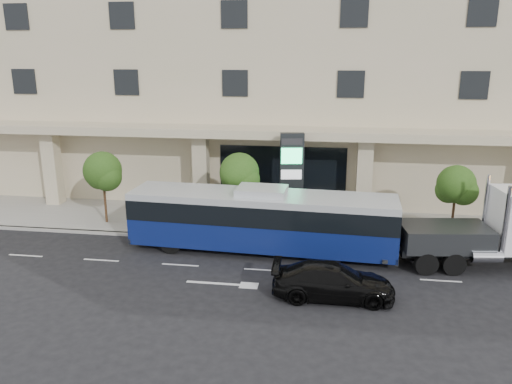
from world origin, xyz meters
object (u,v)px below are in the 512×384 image
(tow_truck, at_px, (498,232))
(signage_pylon, at_px, (291,179))
(black_sedan, at_px, (333,281))
(city_bus, at_px, (261,219))

(tow_truck, relative_size, signage_pylon, 1.75)
(signage_pylon, bearing_deg, tow_truck, -32.30)
(tow_truck, height_order, signage_pylon, signage_pylon)
(black_sedan, height_order, signage_pylon, signage_pylon)
(city_bus, relative_size, black_sedan, 2.68)
(tow_truck, height_order, black_sedan, tow_truck)
(city_bus, distance_m, tow_truck, 11.17)
(black_sedan, xyz_separation_m, signage_pylon, (-2.40, 8.55, 2.14))
(black_sedan, distance_m, signage_pylon, 9.13)
(city_bus, bearing_deg, signage_pylon, 76.50)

